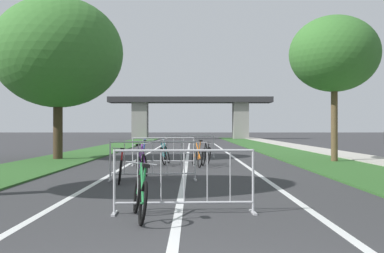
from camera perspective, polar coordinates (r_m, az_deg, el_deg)
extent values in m
cube|color=#2D5B26|center=(32.79, -10.05, -2.59)|extent=(2.92, 69.82, 0.05)
cube|color=#2D5B26|center=(32.72, 9.30, -2.60)|extent=(2.92, 69.82, 0.05)
cube|color=#ADA89E|center=(33.21, 13.53, -2.54)|extent=(2.03, 69.82, 0.08)
cube|color=silver|center=(23.94, -0.52, -3.53)|extent=(0.14, 40.39, 0.01)
cube|color=silver|center=(24.02, 4.79, -3.52)|extent=(0.14, 40.39, 0.01)
cube|color=silver|center=(24.06, -5.83, -3.52)|extent=(0.14, 40.39, 0.01)
cube|color=#2D2D30|center=(61.51, -0.20, 3.20)|extent=(21.04, 3.50, 0.70)
cube|color=gray|center=(61.78, -6.25, 0.68)|extent=(1.95, 2.40, 4.70)
cube|color=gray|center=(61.73, 5.86, 0.68)|extent=(1.95, 2.40, 4.70)
cylinder|color=#3D2D1E|center=(21.64, -15.82, -0.46)|extent=(0.41, 0.41, 2.59)
ellipsoid|color=#38702D|center=(21.90, -15.81, 8.56)|extent=(5.69, 5.69, 4.84)
cylinder|color=brown|center=(20.20, 16.76, 0.20)|extent=(0.27, 0.27, 3.07)
ellipsoid|color=#38702D|center=(20.43, 16.75, 8.38)|extent=(3.66, 3.66, 3.11)
cylinder|color=#ADADB2|center=(7.82, -9.31, -6.59)|extent=(0.04, 0.04, 1.05)
cube|color=#ADADB2|center=(7.89, -9.32, -10.27)|extent=(0.08, 0.44, 0.03)
cylinder|color=#ADADB2|center=(7.89, 7.37, -6.53)|extent=(0.04, 0.04, 1.05)
cube|color=#ADADB2|center=(7.97, 7.37, -10.18)|extent=(0.08, 0.44, 0.03)
cylinder|color=#ADADB2|center=(7.73, -0.93, -2.91)|extent=(2.27, 0.15, 0.04)
cylinder|color=#ADADB2|center=(7.82, -0.93, -9.14)|extent=(2.27, 0.15, 0.04)
cylinder|color=#ADADB2|center=(7.78, -6.53, -5.96)|extent=(0.02, 0.02, 0.87)
cylinder|color=#ADADB2|center=(7.76, -3.73, -5.97)|extent=(0.02, 0.02, 0.87)
cylinder|color=#ADADB2|center=(7.76, -0.93, -5.97)|extent=(0.02, 0.02, 0.87)
cylinder|color=#ADADB2|center=(7.79, 1.86, -5.95)|extent=(0.02, 0.02, 0.87)
cylinder|color=#ADADB2|center=(7.83, 4.63, -5.92)|extent=(0.02, 0.02, 0.87)
cylinder|color=#ADADB2|center=(12.79, -9.80, -4.10)|extent=(0.04, 0.04, 1.05)
cube|color=#ADADB2|center=(12.84, -9.80, -6.37)|extent=(0.08, 0.44, 0.03)
cylinder|color=#ADADB2|center=(12.72, 0.41, -4.12)|extent=(0.04, 0.04, 1.05)
cube|color=#ADADB2|center=(12.77, 0.41, -6.41)|extent=(0.08, 0.44, 0.03)
cylinder|color=#ADADB2|center=(12.68, -4.71, -1.85)|extent=(2.27, 0.16, 0.04)
cylinder|color=#ADADB2|center=(12.74, -4.71, -5.68)|extent=(2.27, 0.16, 0.04)
cylinder|color=#ADADB2|center=(12.75, -8.11, -3.71)|extent=(0.02, 0.02, 0.87)
cylinder|color=#ADADB2|center=(12.72, -6.41, -3.72)|extent=(0.02, 0.02, 0.87)
cylinder|color=#ADADB2|center=(12.70, -4.71, -3.72)|extent=(0.02, 0.02, 0.87)
cylinder|color=#ADADB2|center=(12.70, -3.00, -3.72)|extent=(0.02, 0.02, 0.87)
cylinder|color=#ADADB2|center=(12.70, -1.29, -3.72)|extent=(0.02, 0.02, 0.87)
cylinder|color=#ADADB2|center=(17.67, -7.14, -3.02)|extent=(0.04, 0.04, 1.05)
cube|color=#ADADB2|center=(17.70, -7.14, -4.67)|extent=(0.07, 0.44, 0.03)
cylinder|color=#ADADB2|center=(17.60, 0.24, -3.04)|extent=(0.04, 0.04, 1.05)
cube|color=#ADADB2|center=(17.63, 0.24, -4.69)|extent=(0.07, 0.44, 0.03)
cylinder|color=#ADADB2|center=(17.58, -3.46, -1.39)|extent=(2.27, 0.11, 0.04)
cylinder|color=#ADADB2|center=(17.62, -3.46, -4.16)|extent=(2.27, 0.11, 0.04)
cylinder|color=#ADADB2|center=(17.63, -5.91, -2.74)|extent=(0.02, 0.02, 0.87)
cylinder|color=#ADADB2|center=(17.61, -4.69, -2.74)|extent=(0.02, 0.02, 0.87)
cylinder|color=#ADADB2|center=(17.60, -3.46, -2.74)|extent=(0.02, 0.02, 0.87)
cylinder|color=#ADADB2|center=(17.59, -2.22, -2.74)|extent=(0.02, 0.02, 0.87)
cylinder|color=#ADADB2|center=(17.59, -0.99, -2.74)|extent=(0.02, 0.02, 0.87)
cylinder|color=#ADADB2|center=(22.50, -3.13, -2.42)|extent=(0.04, 0.04, 1.05)
cube|color=#ADADB2|center=(22.53, -3.13, -3.71)|extent=(0.06, 0.44, 0.03)
cylinder|color=#ADADB2|center=(22.50, 2.64, -2.42)|extent=(0.04, 0.04, 1.05)
cube|color=#ADADB2|center=(22.53, 2.64, -3.71)|extent=(0.06, 0.44, 0.03)
cylinder|color=#ADADB2|center=(22.46, -0.25, -1.13)|extent=(2.27, 0.05, 0.04)
cylinder|color=#ADADB2|center=(22.49, -0.25, -3.30)|extent=(2.27, 0.05, 0.04)
cylinder|color=#ADADB2|center=(22.48, -2.17, -2.19)|extent=(0.02, 0.02, 0.87)
cylinder|color=#ADADB2|center=(22.47, -1.21, -2.19)|extent=(0.02, 0.02, 0.87)
cylinder|color=#ADADB2|center=(22.47, -0.25, -2.19)|extent=(0.02, 0.02, 0.87)
cylinder|color=#ADADB2|center=(22.47, 0.72, -2.19)|extent=(0.02, 0.02, 0.87)
cylinder|color=#ADADB2|center=(22.48, 1.68, -2.19)|extent=(0.02, 0.02, 0.87)
torus|color=black|center=(6.88, -5.90, -9.19)|extent=(0.25, 0.65, 0.64)
torus|color=black|center=(7.87, -6.59, -8.04)|extent=(0.25, 0.65, 0.64)
cylinder|color=#1E7238|center=(7.32, -6.01, -6.67)|extent=(0.17, 0.98, 0.54)
cylinder|color=#1E7238|center=(7.13, -5.88, -6.95)|extent=(0.13, 0.11, 0.58)
cylinder|color=#1E7238|center=(7.04, -6.05, -9.18)|extent=(0.10, 0.33, 0.08)
cylinder|color=#1E7238|center=(7.82, -6.34, -6.25)|extent=(0.11, 0.08, 0.50)
cube|color=black|center=(7.07, -5.56, -4.69)|extent=(0.15, 0.26, 0.06)
cylinder|color=#99999E|center=(7.77, -6.10, -4.44)|extent=(0.50, 0.13, 0.09)
torus|color=black|center=(12.81, -6.32, -4.97)|extent=(0.16, 0.67, 0.66)
torus|color=black|center=(13.80, -5.67, -4.63)|extent=(0.16, 0.67, 0.66)
cylinder|color=#662884|center=(13.27, -6.16, -3.50)|extent=(0.07, 0.98, 0.64)
cylinder|color=#662884|center=(13.08, -6.28, -3.64)|extent=(0.14, 0.12, 0.67)
cylinder|color=#662884|center=(12.97, -6.20, -5.02)|extent=(0.05, 0.33, 0.08)
cylinder|color=#662884|center=(13.76, -5.84, -3.38)|extent=(0.12, 0.09, 0.61)
cube|color=black|center=(13.03, -6.48, -2.20)|extent=(0.12, 0.24, 0.06)
cylinder|color=#99999E|center=(13.73, -6.02, -2.12)|extent=(0.52, 0.05, 0.09)
torus|color=black|center=(11.82, -8.64, -5.48)|extent=(0.18, 0.62, 0.61)
torus|color=black|center=(12.78, -8.55, -5.09)|extent=(0.18, 0.62, 0.61)
cylinder|color=red|center=(12.25, -8.47, -4.03)|extent=(0.11, 0.93, 0.57)
cylinder|color=red|center=(12.07, -8.49, -4.14)|extent=(0.12, 0.11, 0.61)
cylinder|color=red|center=(11.98, -8.63, -5.52)|extent=(0.07, 0.31, 0.07)
cylinder|color=red|center=(12.73, -8.43, -3.89)|extent=(0.10, 0.09, 0.54)
cube|color=black|center=(12.02, -8.36, -2.70)|extent=(0.13, 0.25, 0.06)
cylinder|color=#99999E|center=(12.69, -8.32, -2.68)|extent=(0.55, 0.10, 0.08)
torus|color=black|center=(16.76, -5.93, -3.79)|extent=(0.22, 0.70, 0.69)
torus|color=black|center=(17.80, -5.95, -3.59)|extent=(0.22, 0.70, 0.69)
cylinder|color=#1E389E|center=(17.24, -5.79, -2.64)|extent=(0.06, 1.01, 0.67)
cylinder|color=#1E389E|center=(17.04, -5.81, -2.82)|extent=(0.15, 0.11, 0.65)
cylinder|color=#1E389E|center=(16.93, -5.95, -3.85)|extent=(0.07, 0.34, 0.08)
cylinder|color=#1E389E|center=(17.76, -5.80, -2.57)|extent=(0.14, 0.08, 0.64)
cube|color=black|center=(17.00, -5.65, -1.73)|extent=(0.13, 0.25, 0.06)
cylinder|color=#99999E|center=(17.72, -5.66, -1.55)|extent=(0.53, 0.09, 0.10)
torus|color=black|center=(16.62, 0.99, -3.87)|extent=(0.24, 0.68, 0.67)
torus|color=black|center=(17.56, 0.31, -3.67)|extent=(0.24, 0.68, 0.67)
cylinder|color=orange|center=(17.06, 0.75, -2.91)|extent=(0.17, 0.94, 0.55)
cylinder|color=orange|center=(16.88, 0.90, -2.85)|extent=(0.13, 0.10, 0.67)
cylinder|color=orange|center=(16.77, 0.87, -3.92)|extent=(0.10, 0.31, 0.08)
cylinder|color=orange|center=(17.53, 0.42, -2.83)|extent=(0.11, 0.08, 0.52)
cube|color=black|center=(16.84, 1.04, -1.73)|extent=(0.15, 0.26, 0.06)
cylinder|color=#99999E|center=(17.50, 0.53, -2.00)|extent=(0.52, 0.13, 0.09)
torus|color=black|center=(18.44, 2.02, -3.50)|extent=(0.26, 0.68, 0.67)
torus|color=black|center=(17.47, 1.43, -3.68)|extent=(0.26, 0.68, 0.67)
cylinder|color=black|center=(17.96, 1.84, -2.76)|extent=(0.19, 0.95, 0.56)
cylinder|color=black|center=(18.14, 1.94, -2.83)|extent=(0.13, 0.10, 0.56)
cylinder|color=black|center=(18.28, 1.93, -3.61)|extent=(0.10, 0.32, 0.08)
cylinder|color=black|center=(17.47, 1.54, -2.83)|extent=(0.11, 0.08, 0.53)
cube|color=black|center=(18.16, 2.06, -1.95)|extent=(0.15, 0.26, 0.06)
cylinder|color=#99999E|center=(17.48, 1.65, -1.97)|extent=(0.42, 0.12, 0.08)
torus|color=black|center=(17.74, -3.49, -3.59)|extent=(0.27, 0.71, 0.69)
torus|color=black|center=(18.68, -3.01, -3.42)|extent=(0.27, 0.71, 0.69)
cylinder|color=#197A7F|center=(18.18, -3.46, -2.57)|extent=(0.08, 0.94, 0.63)
cylinder|color=#197A7F|center=(18.00, -3.52, -2.75)|extent=(0.18, 0.10, 0.60)
cylinder|color=#197A7F|center=(17.89, -3.40, -3.64)|extent=(0.07, 0.31, 0.08)
cylinder|color=#197A7F|center=(18.65, -3.22, -2.51)|extent=(0.18, 0.07, 0.60)
cube|color=black|center=(17.97, -3.75, -1.80)|extent=(0.13, 0.25, 0.07)
cylinder|color=#99999E|center=(18.63, -3.44, -1.59)|extent=(0.50, 0.08, 0.14)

